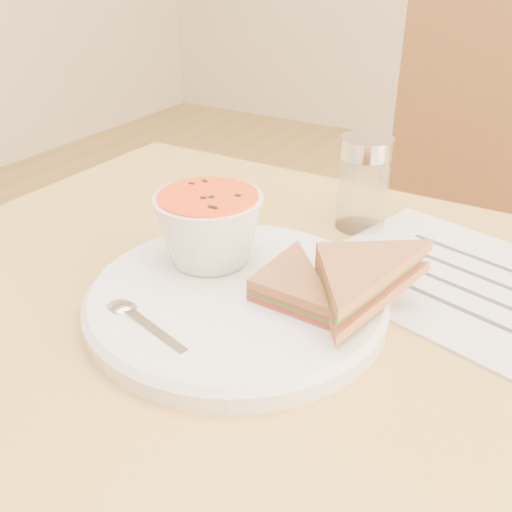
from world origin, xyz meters
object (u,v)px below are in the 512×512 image
Objects in this scene: condiment_shaker at (363,184)px; plate at (237,300)px; soup_bowl at (209,231)px; chair_far at (434,277)px.

plate is at bearing -98.73° from condiment_shaker.
soup_bowl is at bearing 147.38° from plate.
condiment_shaker is (-0.03, -0.37, 0.32)m from chair_far.
soup_bowl reaches higher than plate.
plate is 2.56× the size of condiment_shaker.
condiment_shaker is at bearing 95.78° from chair_far.
chair_far is 0.66m from plate.
chair_far is at bearing 85.40° from condiment_shaker.
plate is 0.24m from condiment_shaker.
plate is 0.08m from soup_bowl.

